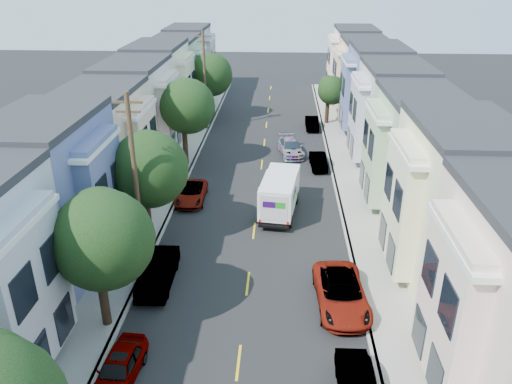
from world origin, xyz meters
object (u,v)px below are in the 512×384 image
(tree_e, at_px, (210,75))
(tree_far_r, at_px, (331,91))
(tree_d, at_px, (186,107))
(parked_left_d, at_px, (191,193))
(parked_right_b, at_px, (341,293))
(tree_c, at_px, (148,170))
(utility_pole_near, at_px, (136,181))
(tree_b, at_px, (101,240))
(parked_left_c, at_px, (158,272))
(utility_pole_far, at_px, (205,81))
(lead_sedan, at_px, (290,147))
(fedex_truck, at_px, (280,193))
(parked_right_d, at_px, (312,123))
(parked_left_b, at_px, (119,368))
(parked_right_c, at_px, (318,161))

(tree_e, height_order, tree_far_r, tree_e)
(tree_d, height_order, tree_e, tree_d)
(parked_left_d, xyz_separation_m, parked_right_b, (9.80, -12.04, 0.14))
(tree_c, height_order, utility_pole_near, utility_pole_near)
(tree_b, bearing_deg, parked_left_d, 84.36)
(tree_e, xyz_separation_m, parked_left_d, (1.40, -21.66, -4.37))
(parked_left_c, bearing_deg, tree_c, 105.05)
(tree_b, height_order, parked_left_c, tree_b)
(parked_left_c, bearing_deg, utility_pole_far, 91.67)
(tree_c, relative_size, utility_pole_far, 0.72)
(parked_left_d, distance_m, parked_right_b, 15.53)
(lead_sedan, bearing_deg, tree_d, -169.68)
(tree_c, relative_size, tree_d, 0.94)
(tree_c, height_order, fedex_truck, tree_c)
(tree_b, relative_size, lead_sedan, 1.55)
(utility_pole_near, bearing_deg, tree_far_r, 65.35)
(parked_right_d, bearing_deg, tree_c, -115.93)
(parked_left_b, height_order, parked_left_c, parked_left_c)
(parked_right_b, bearing_deg, parked_left_d, 126.01)
(tree_b, bearing_deg, tree_c, 90.00)
(utility_pole_far, bearing_deg, tree_d, -90.01)
(lead_sedan, relative_size, parked_left_c, 1.00)
(parked_right_b, bearing_deg, parked_left_b, -153.28)
(parked_right_c, bearing_deg, tree_e, 124.23)
(tree_far_r, height_order, parked_right_b, tree_far_r)
(parked_left_c, distance_m, parked_right_b, 9.90)
(utility_pole_far, distance_m, parked_left_d, 18.24)
(tree_c, xyz_separation_m, parked_right_b, (11.20, -6.21, -4.07))
(tree_b, relative_size, tree_c, 0.99)
(parked_left_b, relative_size, parked_right_d, 1.09)
(utility_pole_near, bearing_deg, lead_sedan, 64.79)
(fedex_truck, bearing_deg, parked_right_c, 76.59)
(tree_e, distance_m, parked_right_d, 12.46)
(lead_sedan, bearing_deg, tree_far_r, 56.60)
(fedex_truck, bearing_deg, parked_right_d, 87.84)
(tree_d, bearing_deg, parked_left_b, -86.76)
(tree_e, xyz_separation_m, parked_left_b, (1.40, -39.32, -4.32))
(utility_pole_far, bearing_deg, fedex_truck, -67.54)
(parked_left_b, bearing_deg, utility_pole_near, 102.35)
(tree_c, bearing_deg, utility_pole_far, 90.00)
(tree_d, height_order, utility_pole_far, utility_pole_far)
(utility_pole_far, bearing_deg, tree_far_r, 11.80)
(tree_c, relative_size, lead_sedan, 1.56)
(parked_left_c, bearing_deg, parked_left_b, -91.16)
(tree_c, height_order, tree_d, tree_d)
(parked_left_b, bearing_deg, parked_left_d, 93.78)
(parked_left_b, bearing_deg, tree_far_r, 76.55)
(utility_pole_far, height_order, parked_right_b, utility_pole_far)
(utility_pole_far, bearing_deg, tree_e, 90.03)
(parked_left_d, distance_m, parked_right_d, 20.84)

